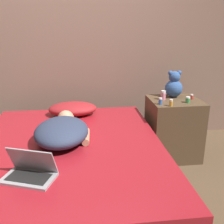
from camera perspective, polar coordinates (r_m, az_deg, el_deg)
name	(u,v)px	position (r m, az deg, el deg)	size (l,w,h in m)	color
ground_plane	(72,193)	(2.41, -8.74, -17.03)	(12.00, 12.00, 0.00)	brown
wall_back	(69,33)	(3.22, -9.39, 16.58)	(8.00, 0.06, 2.60)	#846656
bed	(70,170)	(2.29, -9.03, -12.28)	(1.54, 1.94, 0.47)	#2D2319
nightstand	(173,128)	(2.93, 13.16, -3.49)	(0.52, 0.49, 0.64)	brown
pillow	(73,109)	(2.84, -8.54, 0.71)	(0.51, 0.35, 0.14)	maroon
person_lying	(62,131)	(2.21, -10.76, -3.99)	(0.47, 0.73, 0.18)	#2D3851
laptop	(30,171)	(1.77, -17.40, -12.21)	(0.37, 0.29, 0.19)	#9E9EA3
teddy_bear	(174,86)	(2.91, 13.32, 5.62)	(0.19, 0.19, 0.29)	#335693
bottle_pink	(163,95)	(2.79, 11.09, 3.58)	(0.05, 0.05, 0.10)	pink
bottle_amber	(171,103)	(2.58, 12.73, 1.95)	(0.03, 0.03, 0.07)	gold
bottle_red	(192,97)	(2.88, 16.94, 3.18)	(0.03, 0.03, 0.06)	#B72D2D
bottle_blue	(160,101)	(2.62, 10.49, 2.32)	(0.04, 0.04, 0.07)	#3866B2
bottle_green	(188,100)	(2.74, 16.19, 2.56)	(0.05, 0.05, 0.06)	#3D8E4C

